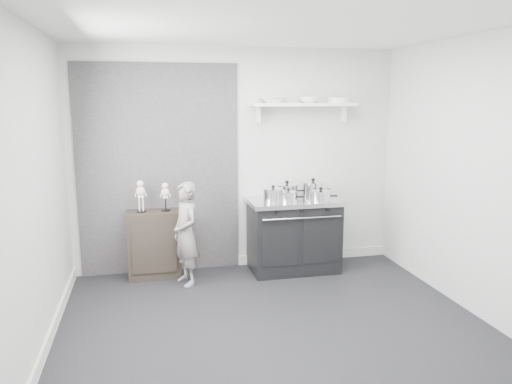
# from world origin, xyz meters

# --- Properties ---
(ground) EXTENTS (4.00, 4.00, 0.00)m
(ground) POSITION_xyz_m (0.00, 0.00, 0.00)
(ground) COLOR black
(ground) RESTS_ON ground
(room_shell) EXTENTS (4.02, 3.62, 2.71)m
(room_shell) POSITION_xyz_m (-0.09, 0.15, 1.64)
(room_shell) COLOR silver
(room_shell) RESTS_ON ground
(wall_shelf) EXTENTS (1.30, 0.26, 0.24)m
(wall_shelf) POSITION_xyz_m (0.80, 1.68, 2.01)
(wall_shelf) COLOR white
(wall_shelf) RESTS_ON room_shell
(stove) EXTENTS (1.11, 0.70, 0.89)m
(stove) POSITION_xyz_m (0.63, 1.48, 0.45)
(stove) COLOR black
(stove) RESTS_ON ground
(side_cabinet) EXTENTS (0.61, 0.36, 0.79)m
(side_cabinet) POSITION_xyz_m (-1.05, 1.61, 0.40)
(side_cabinet) COLOR black
(side_cabinet) RESTS_ON ground
(child) EXTENTS (0.41, 0.50, 1.18)m
(child) POSITION_xyz_m (-0.69, 1.28, 0.59)
(child) COLOR slate
(child) RESTS_ON ground
(pot_front_left) EXTENTS (0.33, 0.24, 0.20)m
(pot_front_left) POSITION_xyz_m (0.35, 1.39, 0.97)
(pot_front_left) COLOR silver
(pot_front_left) RESTS_ON stove
(pot_back_left) EXTENTS (0.36, 0.28, 0.21)m
(pot_back_left) POSITION_xyz_m (0.58, 1.61, 0.98)
(pot_back_left) COLOR silver
(pot_back_left) RESTS_ON stove
(pot_back_right) EXTENTS (0.36, 0.27, 0.24)m
(pot_back_right) POSITION_xyz_m (0.90, 1.56, 0.99)
(pot_back_right) COLOR silver
(pot_back_right) RESTS_ON stove
(pot_front_right) EXTENTS (0.33, 0.25, 0.17)m
(pot_front_right) POSITION_xyz_m (0.91, 1.28, 0.96)
(pot_front_right) COLOR silver
(pot_front_right) RESTS_ON stove
(pot_front_center) EXTENTS (0.28, 0.19, 0.16)m
(pot_front_center) POSITION_xyz_m (0.52, 1.31, 0.96)
(pot_front_center) COLOR silver
(pot_front_center) RESTS_ON stove
(skeleton_full) EXTENTS (0.12, 0.08, 0.43)m
(skeleton_full) POSITION_xyz_m (-1.18, 1.61, 1.01)
(skeleton_full) COLOR beige
(skeleton_full) RESTS_ON side_cabinet
(skeleton_torso) EXTENTS (0.11, 0.07, 0.39)m
(skeleton_torso) POSITION_xyz_m (-0.90, 1.61, 0.99)
(skeleton_torso) COLOR beige
(skeleton_torso) RESTS_ON side_cabinet
(bowl_large) EXTENTS (0.30, 0.30, 0.07)m
(bowl_large) POSITION_xyz_m (0.41, 1.67, 2.08)
(bowl_large) COLOR white
(bowl_large) RESTS_ON wall_shelf
(bowl_small) EXTENTS (0.23, 0.23, 0.07)m
(bowl_small) POSITION_xyz_m (0.86, 1.67, 2.08)
(bowl_small) COLOR white
(bowl_small) RESTS_ON wall_shelf
(plate_stack) EXTENTS (0.28, 0.28, 0.06)m
(plate_stack) POSITION_xyz_m (1.26, 1.67, 2.07)
(plate_stack) COLOR white
(plate_stack) RESTS_ON wall_shelf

